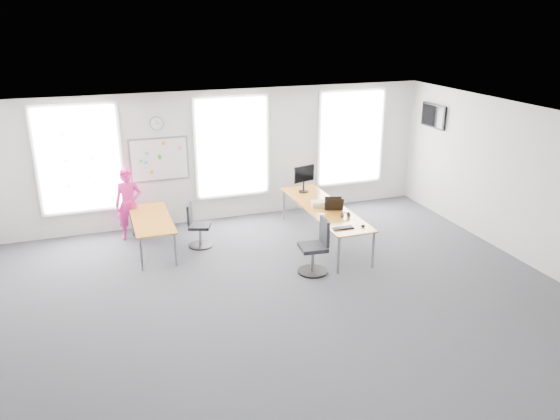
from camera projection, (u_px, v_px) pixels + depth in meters
name	position (u px, v px, depth m)	size (l,w,h in m)	color
floor	(276.00, 296.00, 9.40)	(10.00, 10.00, 0.00)	#2D2D33
ceiling	(276.00, 123.00, 8.37)	(10.00, 10.00, 0.00)	white
wall_back	(219.00, 156.00, 12.43)	(10.00, 10.00, 0.00)	silver
wall_front	(408.00, 349.00, 5.34)	(10.00, 10.00, 0.00)	silver
wall_right	(523.00, 184.00, 10.44)	(10.00, 10.00, 0.00)	silver
window_left	(79.00, 159.00, 11.41)	(1.60, 0.06, 2.20)	silver
window_mid	(232.00, 147.00, 12.43)	(1.60, 0.06, 2.20)	silver
window_right	(351.00, 138.00, 13.36)	(1.60, 0.06, 2.20)	silver
desk_right	(324.00, 209.00, 11.41)	(0.83, 3.13, 0.76)	#AE6F16
desk_left	(152.00, 221.00, 10.99)	(0.76, 1.90, 0.70)	#AE6F16
chair_right	(316.00, 249.00, 10.10)	(0.56, 0.56, 1.05)	black
chair_left	(197.00, 228.00, 11.25)	(0.54, 0.54, 0.94)	black
person	(129.00, 204.00, 11.50)	(0.57, 0.37, 1.56)	#C71B73
whiteboard	(159.00, 160.00, 11.97)	(1.20, 0.03, 0.90)	white
wall_clock	(157.00, 123.00, 11.70)	(0.30, 0.30, 0.04)	gray
tv	(434.00, 116.00, 12.81)	(0.06, 0.90, 0.55)	black
keyboard	(343.00, 228.00, 10.26)	(0.40, 0.14, 0.02)	black
mouse	(363.00, 226.00, 10.35)	(0.07, 0.12, 0.04)	black
lens_cap	(345.00, 220.00, 10.66)	(0.06, 0.06, 0.01)	black
headphones	(345.00, 215.00, 10.81)	(0.18, 0.10, 0.11)	black
laptop_sleeve	(334.00, 204.00, 11.15)	(0.36, 0.29, 0.29)	black
paper_stack	(319.00, 204.00, 11.42)	(0.32, 0.24, 0.11)	beige
monitor	(304.00, 176.00, 12.22)	(0.54, 0.22, 0.61)	black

